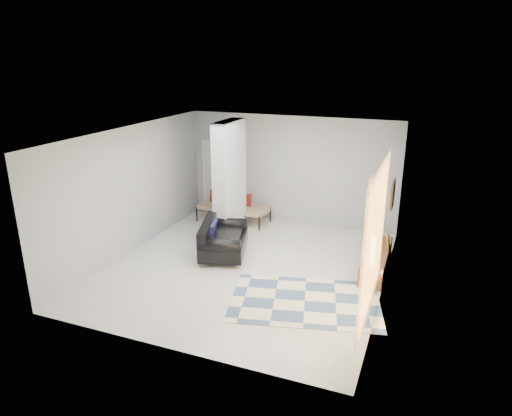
% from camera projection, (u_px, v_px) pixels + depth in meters
% --- Properties ---
extents(floor, '(6.00, 6.00, 0.00)m').
position_uv_depth(floor, '(247.00, 268.00, 9.55)').
color(floor, silver).
rests_on(floor, ground).
extents(ceiling, '(6.00, 6.00, 0.00)m').
position_uv_depth(ceiling, '(246.00, 134.00, 8.66)').
color(ceiling, white).
rests_on(ceiling, wall_back).
extents(wall_back, '(6.00, 0.00, 6.00)m').
position_uv_depth(wall_back, '(291.00, 170.00, 11.75)').
color(wall_back, '#B2B5B7').
rests_on(wall_back, ground).
extents(wall_front, '(6.00, 0.00, 6.00)m').
position_uv_depth(wall_front, '(165.00, 265.00, 6.46)').
color(wall_front, '#B2B5B7').
rests_on(wall_front, ground).
extents(wall_left, '(0.00, 6.00, 6.00)m').
position_uv_depth(wall_left, '(131.00, 190.00, 10.06)').
color(wall_left, '#B2B5B7').
rests_on(wall_left, ground).
extents(wall_right, '(0.00, 6.00, 6.00)m').
position_uv_depth(wall_right, '(388.00, 222.00, 8.15)').
color(wall_right, '#B2B5B7').
rests_on(wall_right, ground).
extents(partition_column, '(0.35, 1.20, 2.80)m').
position_uv_depth(partition_column, '(230.00, 180.00, 10.90)').
color(partition_column, silver).
rests_on(partition_column, floor).
extents(hallway_door, '(0.85, 0.06, 2.04)m').
position_uv_depth(hallway_door, '(217.00, 178.00, 12.56)').
color(hallway_door, white).
rests_on(hallway_door, floor).
extents(curtain, '(0.00, 2.55, 2.55)m').
position_uv_depth(curtain, '(375.00, 242.00, 7.15)').
color(curtain, '#FFA343').
rests_on(curtain, wall_right).
extents(wall_art, '(0.04, 0.45, 0.55)m').
position_uv_depth(wall_art, '(393.00, 194.00, 8.88)').
color(wall_art, '#3D2710').
rests_on(wall_art, wall_right).
extents(media_console, '(0.45, 1.90, 0.80)m').
position_uv_depth(media_console, '(376.00, 260.00, 9.41)').
color(media_console, brown).
rests_on(media_console, floor).
extents(loveseat, '(1.33, 1.76, 0.76)m').
position_uv_depth(loveseat, '(221.00, 239.00, 10.09)').
color(loveseat, silver).
rests_on(loveseat, floor).
extents(daybed, '(1.88, 0.86, 0.77)m').
position_uv_depth(daybed, '(233.00, 206.00, 12.10)').
color(daybed, black).
rests_on(daybed, floor).
extents(area_rug, '(3.01, 2.36, 0.01)m').
position_uv_depth(area_rug, '(305.00, 301.00, 8.24)').
color(area_rug, beige).
rests_on(area_rug, floor).
extents(cylinder_lamp, '(0.11, 0.11, 0.60)m').
position_uv_depth(cylinder_lamp, '(372.00, 251.00, 8.65)').
color(cylinder_lamp, beige).
rests_on(cylinder_lamp, media_console).
extents(bronze_figurine, '(0.15, 0.15, 0.26)m').
position_uv_depth(bronze_figurine, '(378.00, 238.00, 9.69)').
color(bronze_figurine, '#322216').
rests_on(bronze_figurine, media_console).
extents(vase, '(0.19, 0.19, 0.19)m').
position_uv_depth(vase, '(374.00, 250.00, 9.19)').
color(vase, white).
rests_on(vase, media_console).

